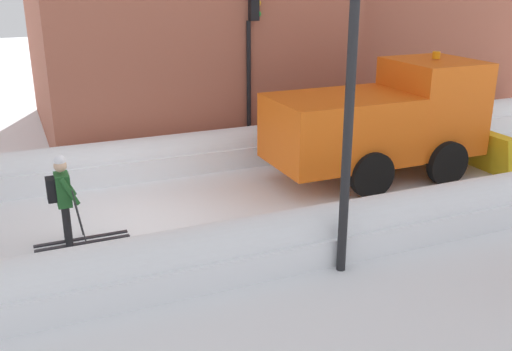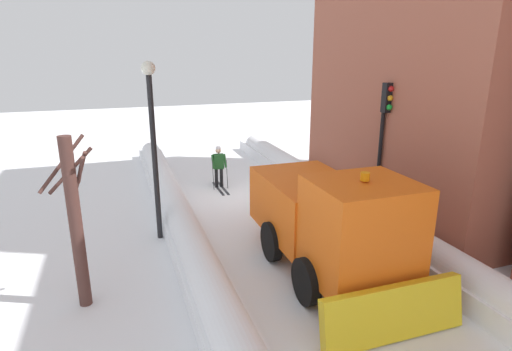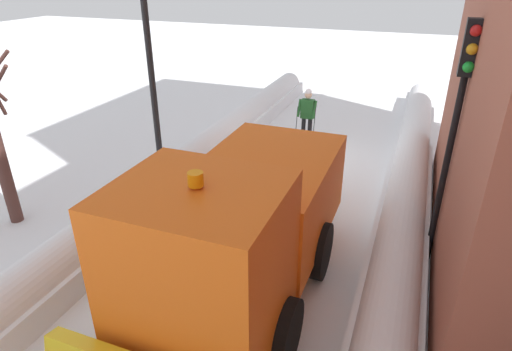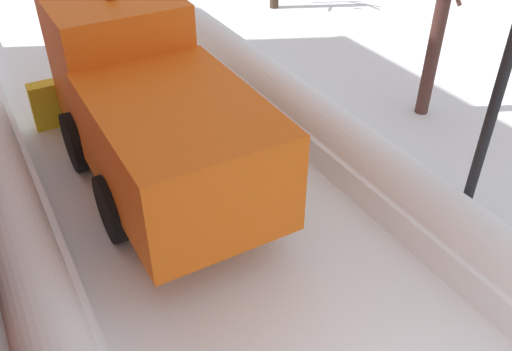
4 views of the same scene
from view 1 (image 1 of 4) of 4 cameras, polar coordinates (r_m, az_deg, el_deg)
ground_plane at (r=17.43m, az=22.56°, el=1.14°), size 80.00×80.00×0.00m
snowbank_left at (r=19.33m, az=16.74°, el=4.81°), size 1.10×36.00×0.99m
plow_truck at (r=15.02m, az=12.59°, el=5.29°), size 3.20×5.98×3.12m
skier at (r=11.58m, az=-18.33°, el=-1.91°), size 0.62×1.80×1.81m
traffic_light_pole at (r=16.23m, az=-0.39°, el=13.15°), size 0.28×0.42×4.65m
street_lamp at (r=9.48m, az=9.25°, el=9.13°), size 0.40×0.40×5.33m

